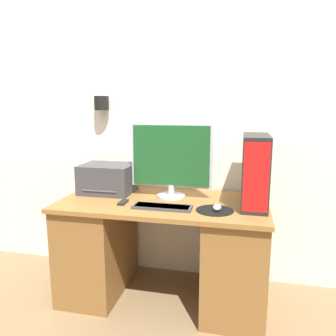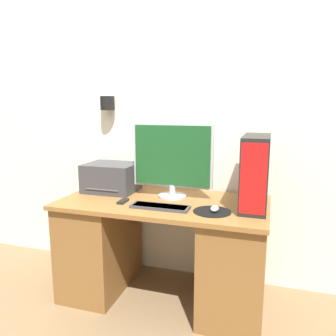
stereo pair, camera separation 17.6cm
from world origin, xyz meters
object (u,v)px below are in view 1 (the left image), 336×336
keyboard (162,207)px  remote_control (123,202)px  mouse (217,207)px  printer (108,178)px  monitor (171,158)px  computer_tower (255,171)px

keyboard → remote_control: size_ratio=3.50×
mouse → remote_control: mouse is taller
printer → monitor: bearing=-2.6°
keyboard → mouse: bearing=4.9°
mouse → monitor: bearing=144.5°
remote_control → keyboard: bearing=-9.1°
remote_control → mouse: bearing=-1.4°
remote_control → computer_tower: bearing=10.5°
monitor → mouse: size_ratio=6.94×
monitor → printer: bearing=177.4°
mouse → computer_tower: computer_tower is taller
monitor → remote_control: (-0.28, -0.23, -0.27)m
printer → remote_control: size_ratio=3.53×
computer_tower → remote_control: bearing=-169.5°
monitor → mouse: (0.35, -0.25, -0.26)m
monitor → remote_control: 0.45m
computer_tower → remote_control: (-0.85, -0.16, -0.22)m
computer_tower → mouse: bearing=-142.2°
monitor → mouse: bearing=-35.5°
keyboard → computer_tower: bearing=19.6°
keyboard → remote_control: (-0.28, 0.04, -0.00)m
printer → remote_control: 0.35m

